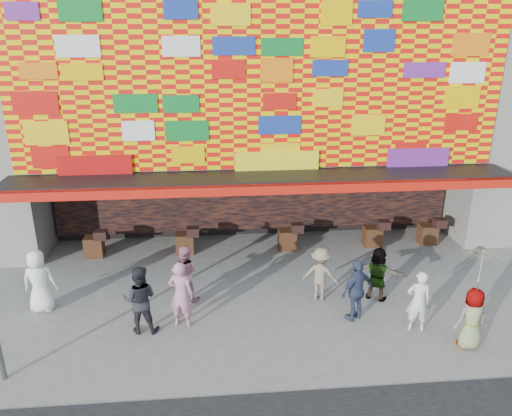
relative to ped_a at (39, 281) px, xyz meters
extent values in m
plane|color=slate|center=(6.20, -1.32, -0.88)|extent=(90.00, 90.00, 0.00)
cube|color=gray|center=(6.20, 6.68, 5.62)|extent=(15.00, 8.00, 7.00)
cube|color=black|center=(6.20, 7.68, 0.62)|extent=(15.00, 6.00, 3.00)
cube|color=gray|center=(-1.10, 3.68, 0.62)|extent=(0.40, 2.00, 3.00)
cube|color=gray|center=(13.50, 3.68, 0.62)|extent=(0.40, 2.00, 3.00)
cube|color=black|center=(6.20, 2.08, 2.12)|extent=(15.20, 1.60, 0.12)
cube|color=red|center=(6.20, 1.30, 1.97)|extent=(15.20, 0.04, 0.35)
cube|color=#F4D700|center=(6.20, 2.64, 4.67)|extent=(14.80, 0.08, 4.90)
cube|color=black|center=(6.20, 4.53, 0.67)|extent=(14.00, 0.25, 2.50)
imported|color=white|center=(0.00, 0.00, 0.00)|extent=(0.86, 0.56, 1.75)
imported|color=#BF7C97|center=(3.81, -1.08, 0.03)|extent=(0.76, 0.61, 1.81)
imported|color=#222228|center=(2.81, -1.23, 0.02)|extent=(0.92, 0.74, 1.79)
imported|color=gray|center=(7.62, -0.09, -0.10)|extent=(1.14, 0.89, 1.55)
imported|color=#363E5F|center=(8.33, -1.20, -0.02)|extent=(1.08, 0.86, 1.71)
imported|color=gray|center=(9.21, -0.24, -0.10)|extent=(1.47, 1.15, 1.56)
imported|color=gray|center=(10.73, -2.62, -0.10)|extent=(0.82, 0.59, 1.56)
imported|color=silver|center=(9.74, -1.81, -0.06)|extent=(0.65, 0.48, 1.64)
imported|color=#BC798F|center=(3.85, 0.21, -0.06)|extent=(0.93, 0.81, 1.64)
imported|color=#FCF09F|center=(10.73, -2.62, 1.26)|extent=(1.27, 1.28, 0.88)
cylinder|color=#4C3326|center=(10.73, -2.62, 0.37)|extent=(0.02, 0.02, 1.00)
camera|label=1|loc=(4.71, -12.27, 6.48)|focal=35.00mm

